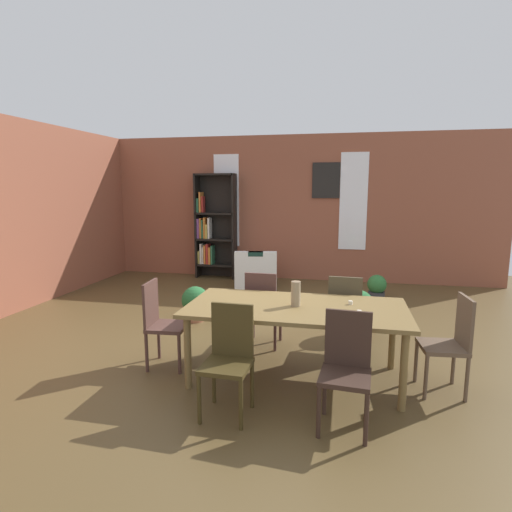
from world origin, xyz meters
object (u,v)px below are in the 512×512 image
armchair_white (256,273)px  potted_plant_window (377,287)px  dining_chair_far_left (262,306)px  bookshelf_tall (213,229)px  dining_chair_near_left (229,356)px  dining_chair_far_right (345,311)px  dining_chair_head_right (451,341)px  dining_chair_head_left (161,321)px  potted_plant_corner (357,311)px  dining_chair_near_right (346,366)px  dining_table (296,313)px  vase_on_table (296,294)px  potted_plant_by_shelf (195,302)px

armchair_white → potted_plant_window: 2.32m
dining_chair_far_left → bookshelf_tall: (-1.83, 3.73, 0.56)m
dining_chair_near_left → dining_chair_far_right: 1.82m
dining_chair_head_right → potted_plant_window: size_ratio=2.16×
dining_chair_head_left → potted_plant_corner: 2.54m
dining_chair_far_left → dining_chair_head_right: 2.11m
dining_chair_near_right → armchair_white: size_ratio=1.02×
bookshelf_tall → dining_chair_far_left: bearing=-63.8°
dining_chair_near_right → armchair_white: bearing=110.7°
dining_table → dining_chair_near_right: 0.94m
dining_chair_head_left → dining_chair_near_left: same height
vase_on_table → dining_chair_head_right: vase_on_table is taller
dining_chair_far_left → dining_chair_near_right: 1.83m
vase_on_table → dining_chair_head_right: bearing=0.2°
dining_chair_near_left → dining_chair_near_right: 0.99m
dining_chair_near_right → potted_plant_corner: dining_chair_near_right is taller
dining_table → potted_plant_window: (1.05, 3.32, -0.47)m
dining_chair_near_left → vase_on_table: bearing=57.6°
dining_chair_far_right → dining_chair_near_left: bearing=-122.6°
dining_chair_far_right → potted_plant_by_shelf: size_ratio=1.82×
armchair_white → vase_on_table: bearing=-72.3°
dining_chair_head_left → armchair_white: (0.25, 3.80, -0.23)m
dining_chair_near_left → dining_chair_near_right: same height
dining_chair_near_right → potted_plant_by_shelf: 3.16m
dining_chair_head_left → bookshelf_tall: 4.62m
potted_plant_window → dining_chair_far_right: bearing=-102.3°
dining_chair_head_right → dining_chair_near_right: bearing=-141.5°
dining_chair_far_right → potted_plant_by_shelf: bearing=160.4°
dining_chair_near_right → potted_plant_by_shelf: size_ratio=1.82×
dining_chair_near_left → armchair_white: (-0.73, 4.56, -0.23)m
bookshelf_tall → dining_chair_near_left: bearing=-70.8°
dining_chair_head_left → potted_plant_corner: (2.12, 1.39, -0.17)m
vase_on_table → dining_chair_near_left: size_ratio=0.27×
dining_chair_near_right → bookshelf_tall: bearing=118.3°
dining_chair_near_left → bookshelf_tall: 5.61m
dining_table → potted_plant_by_shelf: size_ratio=4.22×
dining_chair_near_right → potted_plant_window: 4.14m
dining_chair_near_right → armchair_white: 4.88m
vase_on_table → dining_chair_head_left: bearing=-179.8°
dining_chair_far_right → armchair_white: bearing=119.5°
dining_chair_head_right → potted_plant_corner: dining_chair_head_right is taller
dining_table → armchair_white: dining_table is taller
potted_plant_corner → dining_table: bearing=-115.1°
vase_on_table → dining_chair_head_left: vase_on_table is taller
bookshelf_tall → potted_plant_window: bearing=-19.2°
dining_chair_head_right → dining_chair_near_left: bearing=-158.5°
vase_on_table → potted_plant_corner: bearing=64.7°
dining_chair_far_right → dining_chair_head_right: bearing=-37.8°
vase_on_table → bookshelf_tall: bearing=117.3°
vase_on_table → dining_chair_head_right: 1.53m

